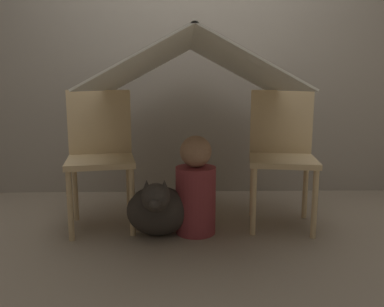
{
  "coord_description": "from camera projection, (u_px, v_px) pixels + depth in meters",
  "views": [
    {
      "loc": [
        -0.05,
        -2.4,
        0.94
      ],
      "look_at": [
        0.0,
        0.05,
        0.51
      ],
      "focal_mm": 35.0,
      "sensor_mm": 36.0,
      "label": 1
    }
  ],
  "objects": [
    {
      "name": "chair_left",
      "position": [
        100.0,
        151.0,
        2.55
      ],
      "size": [
        0.51,
        0.51,
        0.93
      ],
      "rotation": [
        0.0,
        0.0,
        0.2
      ],
      "color": "#D1B27F",
      "rests_on": "ground_plane"
    },
    {
      "name": "ground_plane",
      "position": [
        192.0,
        229.0,
        2.53
      ],
      "size": [
        8.8,
        8.8,
        0.0
      ],
      "primitive_type": "plane",
      "color": "gray"
    },
    {
      "name": "person_front",
      "position": [
        196.0,
        190.0,
        2.42
      ],
      "size": [
        0.26,
        0.26,
        0.64
      ],
      "color": "maroon",
      "rests_on": "ground_plane"
    },
    {
      "name": "dog",
      "position": [
        158.0,
        209.0,
        2.37
      ],
      "size": [
        0.4,
        0.39,
        0.4
      ],
      "color": "#332D28",
      "rests_on": "ground_plane"
    },
    {
      "name": "wall_back",
      "position": [
        190.0,
        52.0,
        3.26
      ],
      "size": [
        7.0,
        0.05,
        2.5
      ],
      "color": "gray",
      "rests_on": "ground_plane"
    },
    {
      "name": "chair_right",
      "position": [
        282.0,
        150.0,
        2.58
      ],
      "size": [
        0.5,
        0.5,
        0.93
      ],
      "rotation": [
        0.0,
        0.0,
        -0.16
      ],
      "color": "#D1B27F",
      "rests_on": "ground_plane"
    },
    {
      "name": "sheet_canopy",
      "position": [
        192.0,
        64.0,
        2.39
      ],
      "size": [
        1.22,
        1.22,
        0.33
      ],
      "color": "silver"
    }
  ]
}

